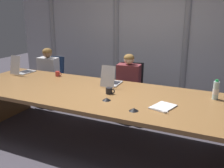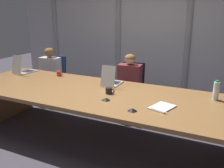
{
  "view_description": "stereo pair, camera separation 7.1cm",
  "coord_description": "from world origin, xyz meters",
  "px_view_note": "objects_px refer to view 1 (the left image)",
  "views": [
    {
      "loc": [
        1.56,
        -2.99,
        1.86
      ],
      "look_at": [
        0.11,
        0.14,
        0.84
      ],
      "focal_mm": 41.11,
      "sensor_mm": 36.0,
      "label": 1
    },
    {
      "loc": [
        1.63,
        -2.96,
        1.86
      ],
      "look_at": [
        0.11,
        0.14,
        0.84
      ],
      "focal_mm": 41.11,
      "sensor_mm": 36.0,
      "label": 2
    }
  ],
  "objects_px": {
    "conference_mic_left_side": "(134,109)",
    "office_chair_left_end": "(51,84)",
    "coffee_mug_far": "(58,74)",
    "person_left_mid": "(127,82)",
    "person_left_end": "(46,72)",
    "spiral_notepad": "(163,107)",
    "coffee_mug_near": "(109,91)",
    "conference_mic_middle": "(107,99)",
    "office_chair_left_mid": "(129,95)",
    "laptop_left_mid": "(111,81)",
    "laptop_left_end": "(22,70)",
    "water_bottle_primary": "(216,90)"
  },
  "relations": [
    {
      "from": "laptop_left_mid",
      "to": "person_left_mid",
      "type": "bearing_deg",
      "value": -4.34
    },
    {
      "from": "conference_mic_left_side",
      "to": "laptop_left_mid",
      "type": "bearing_deg",
      "value": 129.03
    },
    {
      "from": "conference_mic_left_side",
      "to": "conference_mic_middle",
      "type": "height_order",
      "value": "same"
    },
    {
      "from": "coffee_mug_far",
      "to": "person_left_mid",
      "type": "bearing_deg",
      "value": 26.0
    },
    {
      "from": "person_left_end",
      "to": "laptop_left_end",
      "type": "bearing_deg",
      "value": -4.29
    },
    {
      "from": "office_chair_left_mid",
      "to": "conference_mic_middle",
      "type": "relative_size",
      "value": 8.34
    },
    {
      "from": "office_chair_left_mid",
      "to": "water_bottle_primary",
      "type": "height_order",
      "value": "water_bottle_primary"
    },
    {
      "from": "person_left_mid",
      "to": "laptop_left_end",
      "type": "bearing_deg",
      "value": -76.19
    },
    {
      "from": "water_bottle_primary",
      "to": "spiral_notepad",
      "type": "relative_size",
      "value": 0.73
    },
    {
      "from": "water_bottle_primary",
      "to": "conference_mic_middle",
      "type": "relative_size",
      "value": 2.35
    },
    {
      "from": "conference_mic_left_side",
      "to": "office_chair_left_end",
      "type": "bearing_deg",
      "value": 146.54
    },
    {
      "from": "person_left_end",
      "to": "office_chair_left_end",
      "type": "bearing_deg",
      "value": -178.0
    },
    {
      "from": "office_chair_left_end",
      "to": "conference_mic_middle",
      "type": "relative_size",
      "value": 8.17
    },
    {
      "from": "laptop_left_end",
      "to": "conference_mic_middle",
      "type": "relative_size",
      "value": 3.88
    },
    {
      "from": "office_chair_left_end",
      "to": "person_left_end",
      "type": "height_order",
      "value": "person_left_end"
    },
    {
      "from": "office_chair_left_mid",
      "to": "conference_mic_middle",
      "type": "distance_m",
      "value": 1.51
    },
    {
      "from": "conference_mic_middle",
      "to": "coffee_mug_near",
      "type": "bearing_deg",
      "value": 108.43
    },
    {
      "from": "laptop_left_end",
      "to": "conference_mic_left_side",
      "type": "xyz_separation_m",
      "value": [
        2.43,
        -0.82,
        -0.05
      ]
    },
    {
      "from": "laptop_left_mid",
      "to": "conference_mic_middle",
      "type": "xyz_separation_m",
      "value": [
        0.23,
        -0.64,
        -0.04
      ]
    },
    {
      "from": "office_chair_left_mid",
      "to": "conference_mic_left_side",
      "type": "distance_m",
      "value": 1.8
    },
    {
      "from": "laptop_left_end",
      "to": "coffee_mug_near",
      "type": "height_order",
      "value": "laptop_left_end"
    },
    {
      "from": "office_chair_left_mid",
      "to": "coffee_mug_far",
      "type": "bearing_deg",
      "value": -66.84
    },
    {
      "from": "person_left_end",
      "to": "conference_mic_left_side",
      "type": "height_order",
      "value": "person_left_end"
    },
    {
      "from": "conference_mic_middle",
      "to": "spiral_notepad",
      "type": "xyz_separation_m",
      "value": [
        0.71,
        0.06,
        -0.01
      ]
    },
    {
      "from": "person_left_mid",
      "to": "water_bottle_primary",
      "type": "height_order",
      "value": "person_left_mid"
    },
    {
      "from": "office_chair_left_mid",
      "to": "laptop_left_end",
      "type": "bearing_deg",
      "value": -75.27
    },
    {
      "from": "water_bottle_primary",
      "to": "coffee_mug_far",
      "type": "relative_size",
      "value": 2.17
    },
    {
      "from": "coffee_mug_far",
      "to": "conference_mic_middle",
      "type": "height_order",
      "value": "coffee_mug_far"
    },
    {
      "from": "coffee_mug_near",
      "to": "person_left_end",
      "type": "bearing_deg",
      "value": 151.96
    },
    {
      "from": "conference_mic_left_side",
      "to": "spiral_notepad",
      "type": "height_order",
      "value": "conference_mic_left_side"
    },
    {
      "from": "office_chair_left_mid",
      "to": "coffee_mug_near",
      "type": "height_order",
      "value": "office_chair_left_mid"
    },
    {
      "from": "coffee_mug_far",
      "to": "conference_mic_middle",
      "type": "bearing_deg",
      "value": -29.78
    },
    {
      "from": "office_chair_left_mid",
      "to": "water_bottle_primary",
      "type": "relative_size",
      "value": 3.54
    },
    {
      "from": "water_bottle_primary",
      "to": "conference_mic_middle",
      "type": "height_order",
      "value": "water_bottle_primary"
    },
    {
      "from": "laptop_left_end",
      "to": "office_chair_left_end",
      "type": "bearing_deg",
      "value": 4.67
    },
    {
      "from": "water_bottle_primary",
      "to": "laptop_left_mid",
      "type": "bearing_deg",
      "value": 179.5
    },
    {
      "from": "person_left_mid",
      "to": "spiral_notepad",
      "type": "xyz_separation_m",
      "value": [
        0.93,
        -1.21,
        0.13
      ]
    },
    {
      "from": "office_chair_left_end",
      "to": "person_left_mid",
      "type": "height_order",
      "value": "person_left_mid"
    },
    {
      "from": "office_chair_left_end",
      "to": "office_chair_left_mid",
      "type": "bearing_deg",
      "value": 85.23
    },
    {
      "from": "laptop_left_mid",
      "to": "person_left_mid",
      "type": "relative_size",
      "value": 0.38
    },
    {
      "from": "person_left_end",
      "to": "spiral_notepad",
      "type": "relative_size",
      "value": 3.13
    },
    {
      "from": "office_chair_left_end",
      "to": "laptop_left_mid",
      "type": "bearing_deg",
      "value": 61.21
    },
    {
      "from": "laptop_left_mid",
      "to": "spiral_notepad",
      "type": "xyz_separation_m",
      "value": [
        0.94,
        -0.58,
        -0.05
      ]
    },
    {
      "from": "person_left_end",
      "to": "coffee_mug_near",
      "type": "bearing_deg",
      "value": 58.44
    },
    {
      "from": "laptop_left_mid",
      "to": "coffee_mug_near",
      "type": "height_order",
      "value": "laptop_left_mid"
    },
    {
      "from": "office_chair_left_mid",
      "to": "conference_mic_middle",
      "type": "height_order",
      "value": "office_chair_left_mid"
    },
    {
      "from": "coffee_mug_near",
      "to": "conference_mic_left_side",
      "type": "relative_size",
      "value": 1.21
    },
    {
      "from": "laptop_left_mid",
      "to": "coffee_mug_far",
      "type": "relative_size",
      "value": 3.51
    },
    {
      "from": "person_left_mid",
      "to": "coffee_mug_near",
      "type": "xyz_separation_m",
      "value": [
        0.14,
        -1.01,
        0.16
      ]
    },
    {
      "from": "coffee_mug_near",
      "to": "water_bottle_primary",
      "type": "bearing_deg",
      "value": 15.53
    }
  ]
}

